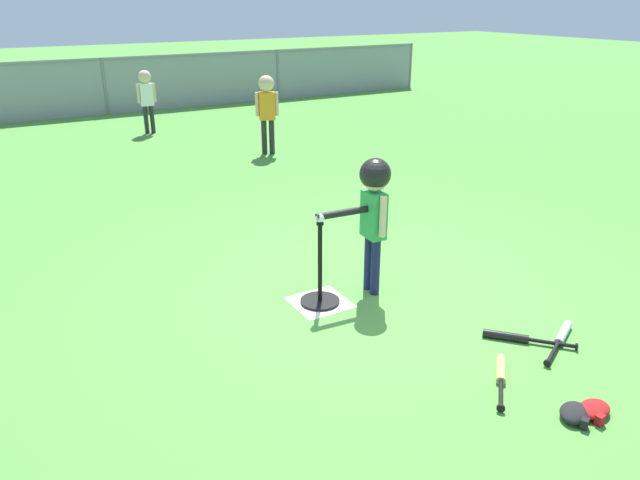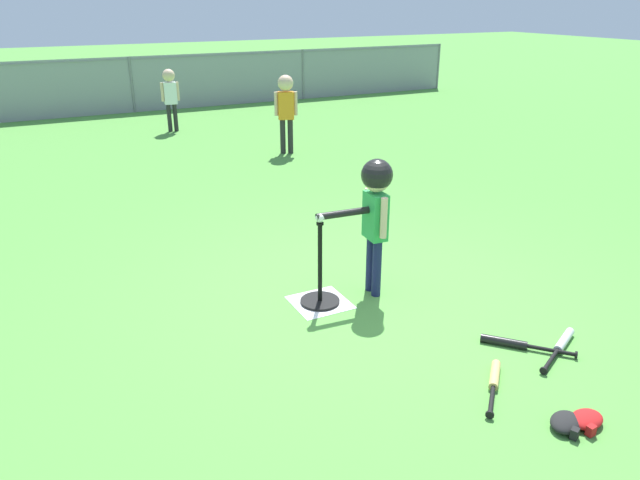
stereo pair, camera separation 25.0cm
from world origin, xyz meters
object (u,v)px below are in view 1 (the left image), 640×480
object	(u,v)px
spare_bat_silver	(561,337)
glove_by_plate	(594,410)
glove_near_bats	(575,413)
batter_child	(373,199)
fielder_deep_left	(146,93)
fielder_deep_center	(267,104)
spare_bat_wood	(501,374)
spare_bat_black	(515,337)
baseball_on_tee	(320,218)
batting_tee	(320,290)

from	to	relation	value
spare_bat_silver	glove_by_plate	distance (m)	0.83
glove_by_plate	glove_near_bats	size ratio (longest dim) A/B	0.89
batter_child	fielder_deep_left	xyz separation A→B (m)	(0.14, 7.20, -0.10)
batter_child	fielder_deep_center	world-z (taller)	fielder_deep_center
fielder_deep_left	spare_bat_wood	size ratio (longest dim) A/B	2.49
glove_near_bats	spare_bat_black	bearing A→B (deg)	65.92
fielder_deep_left	glove_near_bats	xyz separation A→B (m)	(-0.03, -9.17, -0.68)
fielder_deep_left	spare_bat_silver	world-z (taller)	fielder_deep_left
fielder_deep_left	spare_bat_black	world-z (taller)	fielder_deep_left
baseball_on_tee	fielder_deep_center	xyz separation A→B (m)	(1.80, 4.71, 0.04)
spare_bat_black	batting_tee	bearing A→B (deg)	127.24
spare_bat_silver	spare_bat_black	size ratio (longest dim) A/B	1.14
batting_tee	fielder_deep_center	xyz separation A→B (m)	(1.80, 4.71, 0.66)
spare_bat_wood	glove_by_plate	size ratio (longest dim) A/B	1.88
baseball_on_tee	glove_by_plate	xyz separation A→B (m)	(0.70, -2.03, -0.70)
glove_near_bats	fielder_deep_center	bearing A→B (deg)	79.64
batting_tee	glove_near_bats	size ratio (longest dim) A/B	2.61
fielder_deep_center	spare_bat_black	xyz separation A→B (m)	(-0.88, -5.92, -0.75)
batting_tee	glove_near_bats	world-z (taller)	batting_tee
spare_bat_silver	glove_near_bats	distance (m)	0.89
batter_child	glove_near_bats	bearing A→B (deg)	-87.02
spare_bat_silver	glove_near_bats	world-z (taller)	glove_near_bats
spare_bat_wood	spare_bat_silver	bearing A→B (deg)	8.97
batting_tee	spare_bat_wood	size ratio (longest dim) A/B	1.56
fielder_deep_center	spare_bat_wood	xyz separation A→B (m)	(-1.30, -6.19, -0.75)
batting_tee	fielder_deep_center	distance (m)	5.08
fielder_deep_center	spare_bat_silver	distance (m)	6.15
batter_child	spare_bat_wood	distance (m)	1.65
baseball_on_tee	batter_child	bearing A→B (deg)	-4.14
baseball_on_tee	glove_by_plate	world-z (taller)	baseball_on_tee
batter_child	spare_bat_black	bearing A→B (deg)	-69.05
glove_by_plate	spare_bat_black	bearing A→B (deg)	74.92
spare_bat_black	glove_by_plate	size ratio (longest dim) A/B	2.16
batting_tee	baseball_on_tee	size ratio (longest dim) A/B	9.41
fielder_deep_center	spare_bat_silver	xyz separation A→B (m)	(-0.58, -6.08, -0.75)
glove_by_plate	glove_near_bats	distance (m)	0.13
fielder_deep_left	glove_near_bats	bearing A→B (deg)	-90.21
batter_child	fielder_deep_left	world-z (taller)	batter_child
fielder_deep_left	spare_bat_wood	xyz separation A→B (m)	(-0.11, -8.66, -0.69)
batter_child	spare_bat_wood	bearing A→B (deg)	-89.03
batting_tee	glove_by_plate	distance (m)	2.15
fielder_deep_left	spare_bat_silver	bearing A→B (deg)	-85.93
fielder_deep_center	spare_bat_black	world-z (taller)	fielder_deep_center
fielder_deep_left	glove_by_plate	distance (m)	9.23
batting_tee	spare_bat_silver	size ratio (longest dim) A/B	1.19
batting_tee	fielder_deep_left	distance (m)	7.22
spare_bat_silver	baseball_on_tee	bearing A→B (deg)	131.49
batting_tee	fielder_deep_left	bearing A→B (deg)	85.16
spare_bat_wood	baseball_on_tee	bearing A→B (deg)	108.41
batting_tee	glove_by_plate	xyz separation A→B (m)	(0.70, -2.03, -0.08)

